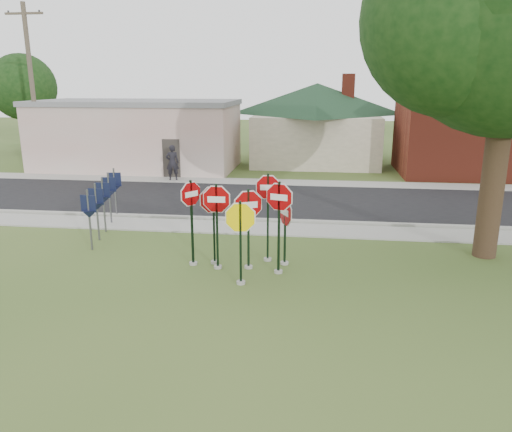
# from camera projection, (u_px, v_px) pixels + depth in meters

# --- Properties ---
(ground) EXTENTS (120.00, 120.00, 0.00)m
(ground) POSITION_uv_depth(u_px,v_px,m) (230.00, 288.00, 13.26)
(ground) COLOR #38521F
(ground) RESTS_ON ground
(sidewalk_near) EXTENTS (60.00, 1.60, 0.06)m
(sidewalk_near) POSITION_uv_depth(u_px,v_px,m) (256.00, 228.00, 18.52)
(sidewalk_near) COLOR #989890
(sidewalk_near) RESTS_ON ground
(road) EXTENTS (60.00, 7.00, 0.04)m
(road) POSITION_uv_depth(u_px,v_px,m) (268.00, 201.00, 22.84)
(road) COLOR black
(road) RESTS_ON ground
(sidewalk_far) EXTENTS (60.00, 1.60, 0.06)m
(sidewalk_far) POSITION_uv_depth(u_px,v_px,m) (276.00, 182.00, 26.95)
(sidewalk_far) COLOR #989890
(sidewalk_far) RESTS_ON ground
(curb) EXTENTS (60.00, 0.20, 0.14)m
(curb) POSITION_uv_depth(u_px,v_px,m) (259.00, 220.00, 19.47)
(curb) COLOR #989890
(curb) RESTS_ON ground
(stop_sign_center) EXTENTS (1.06, 0.48, 2.49)m
(stop_sign_center) POSITION_uv_depth(u_px,v_px,m) (248.00, 217.00, 14.26)
(stop_sign_center) COLOR gray
(stop_sign_center) RESTS_ON ground
(stop_sign_yellow) EXTENTS (1.12, 0.24, 2.42)m
(stop_sign_yellow) POSITION_uv_depth(u_px,v_px,m) (240.00, 231.00, 13.14)
(stop_sign_yellow) COLOR gray
(stop_sign_yellow) RESTS_ON ground
(stop_sign_left) EXTENTS (1.10, 0.24, 2.63)m
(stop_sign_left) POSITION_uv_depth(u_px,v_px,m) (217.00, 214.00, 14.23)
(stop_sign_left) COLOR gray
(stop_sign_left) RESTS_ON ground
(stop_sign_right) EXTENTS (1.04, 0.33, 2.77)m
(stop_sign_right) POSITION_uv_depth(u_px,v_px,m) (279.00, 214.00, 13.85)
(stop_sign_right) COLOR gray
(stop_sign_right) RESTS_ON ground
(stop_sign_back_right) EXTENTS (1.02, 0.24, 2.80)m
(stop_sign_back_right) POSITION_uv_depth(u_px,v_px,m) (268.00, 205.00, 14.83)
(stop_sign_back_right) COLOR gray
(stop_sign_back_right) RESTS_ON ground
(stop_sign_back_left) EXTENTS (1.09, 0.29, 2.53)m
(stop_sign_back_left) POSITION_uv_depth(u_px,v_px,m) (214.00, 213.00, 14.64)
(stop_sign_back_left) COLOR gray
(stop_sign_back_left) RESTS_ON ground
(stop_sign_far_right) EXTENTS (0.56, 1.04, 2.21)m
(stop_sign_far_right) POSITION_uv_depth(u_px,v_px,m) (285.00, 221.00, 14.63)
(stop_sign_far_right) COLOR gray
(stop_sign_far_right) RESTS_ON ground
(stop_sign_far_left) EXTENTS (0.60, 0.81, 2.67)m
(stop_sign_far_left) POSITION_uv_depth(u_px,v_px,m) (192.00, 211.00, 14.52)
(stop_sign_far_left) COLOR gray
(stop_sign_far_left) RESTS_ON ground
(route_sign_row) EXTENTS (1.43, 4.63, 2.00)m
(route_sign_row) POSITION_uv_depth(u_px,v_px,m) (103.00, 199.00, 17.91)
(route_sign_row) COLOR #59595E
(route_sign_row) RESTS_ON ground
(building_stucco) EXTENTS (12.20, 6.20, 4.20)m
(building_stucco) POSITION_uv_depth(u_px,v_px,m) (138.00, 134.00, 31.03)
(building_stucco) COLOR beige
(building_stucco) RESTS_ON ground
(building_house) EXTENTS (11.60, 11.60, 6.20)m
(building_house) POSITION_uv_depth(u_px,v_px,m) (317.00, 107.00, 33.14)
(building_house) COLOR beige
(building_house) RESTS_ON ground
(building_brick) EXTENTS (10.20, 6.20, 4.75)m
(building_brick) POSITION_uv_depth(u_px,v_px,m) (489.00, 133.00, 28.90)
(building_brick) COLOR maroon
(building_brick) RESTS_ON ground
(utility_pole_near) EXTENTS (2.20, 0.26, 9.50)m
(utility_pole_near) POSITION_uv_depth(u_px,v_px,m) (32.00, 88.00, 28.22)
(utility_pole_near) COLOR #4B3E32
(utility_pole_near) RESTS_ON ground
(bg_tree_left) EXTENTS (4.90, 4.90, 7.35)m
(bg_tree_left) POSITION_uv_depth(u_px,v_px,m) (23.00, 87.00, 37.40)
(bg_tree_left) COLOR #311E16
(bg_tree_left) RESTS_ON ground
(pedestrian) EXTENTS (0.80, 0.63, 1.93)m
(pedestrian) POSITION_uv_depth(u_px,v_px,m) (172.00, 162.00, 27.24)
(pedestrian) COLOR black
(pedestrian) RESTS_ON sidewalk_far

